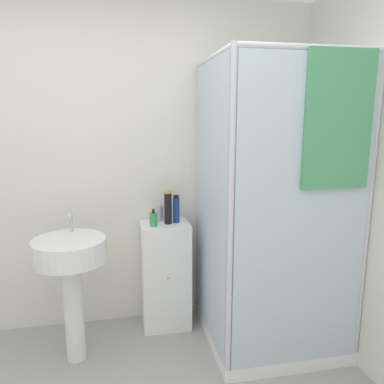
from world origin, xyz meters
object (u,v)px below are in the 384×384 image
(sink, at_px, (71,267))
(lotion_bottle_white, at_px, (160,213))
(soap_dispenser, at_px, (153,219))
(shampoo_bottle_blue, at_px, (176,209))
(shampoo_bottle_tall_black, at_px, (168,207))

(sink, distance_m, lotion_bottle_white, 0.78)
(soap_dispenser, distance_m, shampoo_bottle_blue, 0.20)
(sink, relative_size, lotion_bottle_white, 6.85)
(soap_dispenser, relative_size, lotion_bottle_white, 0.91)
(shampoo_bottle_tall_black, xyz_separation_m, shampoo_bottle_blue, (0.07, 0.02, -0.02))
(soap_dispenser, bearing_deg, shampoo_bottle_blue, 19.41)
(sink, distance_m, soap_dispenser, 0.67)
(soap_dispenser, height_order, shampoo_bottle_tall_black, shampoo_bottle_tall_black)
(shampoo_bottle_blue, relative_size, lotion_bottle_white, 1.48)
(sink, relative_size, soap_dispenser, 7.50)
(shampoo_bottle_blue, bearing_deg, soap_dispenser, -160.59)
(sink, height_order, shampoo_bottle_tall_black, shampoo_bottle_tall_black)
(shampoo_bottle_blue, xyz_separation_m, lotion_bottle_white, (-0.12, 0.07, -0.04))
(shampoo_bottle_blue, height_order, lotion_bottle_white, shampoo_bottle_blue)
(sink, bearing_deg, shampoo_bottle_tall_black, 23.65)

